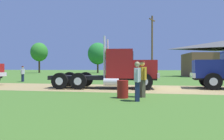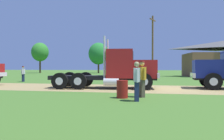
# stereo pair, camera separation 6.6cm
# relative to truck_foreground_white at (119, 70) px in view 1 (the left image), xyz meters

# --- Properties ---
(ground_plane) EXTENTS (200.00, 200.00, 0.00)m
(ground_plane) POSITION_rel_truck_foreground_white_xyz_m (3.02, 0.20, -1.29)
(ground_plane) COLOR #416A26
(dirt_track) EXTENTS (120.00, 5.84, 0.01)m
(dirt_track) POSITION_rel_truck_foreground_white_xyz_m (3.02, 0.20, -1.29)
(dirt_track) COLOR #97824F
(dirt_track) RESTS_ON ground_plane
(truck_foreground_white) EXTENTS (7.71, 3.19, 3.55)m
(truck_foreground_white) POSITION_rel_truck_foreground_white_xyz_m (0.00, 0.00, 0.00)
(truck_foreground_white) COLOR black
(truck_foreground_white) RESTS_ON ground_plane
(visitor_walking_mid) EXTENTS (0.32, 0.59, 1.72)m
(visitor_walking_mid) POSITION_rel_truck_foreground_white_xyz_m (1.69, -5.70, -0.37)
(visitor_walking_mid) COLOR silver
(visitor_walking_mid) RESTS_ON ground_plane
(visitor_by_barrel) EXTENTS (0.43, 0.57, 1.79)m
(visitor_by_barrel) POSITION_rel_truck_foreground_white_xyz_m (1.84, -4.37, -0.31)
(visitor_by_barrel) COLOR gold
(visitor_by_barrel) RESTS_ON ground_plane
(visitor_far_side) EXTENTS (0.38, 0.65, 1.59)m
(visitor_far_side) POSITION_rel_truck_foreground_white_xyz_m (-10.83, 5.27, -0.42)
(visitor_far_side) COLOR silver
(visitor_far_side) RESTS_ON ground_plane
(steel_barrel) EXTENTS (0.54, 0.54, 0.85)m
(steel_barrel) POSITION_rel_truck_foreground_white_xyz_m (0.93, -4.82, -0.86)
(steel_barrel) COLOR maroon
(steel_barrel) RESTS_ON ground_plane
(utility_pole_near) EXTENTS (0.88, 2.12, 9.17)m
(utility_pole_near) POSITION_rel_truck_foreground_white_xyz_m (2.06, 18.57, 3.55)
(utility_pole_near) COLOR brown
(utility_pole_near) RESTS_ON ground_plane
(tree_left) EXTENTS (4.39, 4.39, 7.85)m
(tree_left) POSITION_rel_truck_foreground_white_xyz_m (-26.92, 37.78, 4.12)
(tree_left) COLOR #513823
(tree_left) RESTS_ON ground_plane
(tree_mid) EXTENTS (5.10, 5.10, 7.79)m
(tree_mid) POSITION_rel_truck_foreground_white_xyz_m (-11.91, 40.16, 3.68)
(tree_mid) COLOR #513823
(tree_mid) RESTS_ON ground_plane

